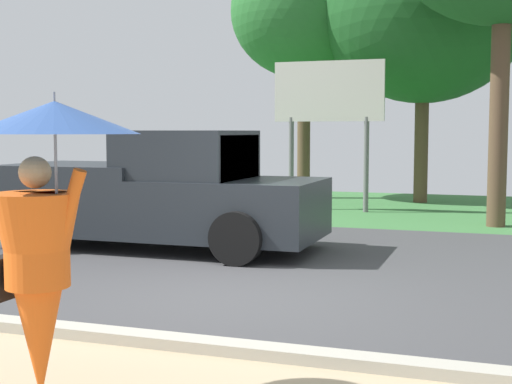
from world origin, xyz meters
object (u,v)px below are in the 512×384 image
at_px(tree_right_far, 424,8).
at_px(monk_pedestrian, 43,235).
at_px(pickup_truck, 161,194).
at_px(roadside_billboard, 329,102).
at_px(tree_center_back, 304,12).

bearing_deg(tree_right_far, monk_pedestrian, -93.97).
relative_size(pickup_truck, roadside_billboard, 1.49).
xyz_separation_m(monk_pedestrian, tree_center_back, (-2.21, 15.07, 3.98)).
xyz_separation_m(pickup_truck, roadside_billboard, (1.33, 6.06, 1.68)).
height_order(monk_pedestrian, roadside_billboard, roadside_billboard).
distance_m(pickup_truck, tree_right_far, 10.23).
distance_m(monk_pedestrian, tree_right_far, 15.40).
xyz_separation_m(roadside_billboard, tree_center_back, (-1.38, 2.91, 2.59)).
distance_m(monk_pedestrian, tree_center_back, 15.74).
bearing_deg(roadside_billboard, tree_right_far, 55.50).
bearing_deg(pickup_truck, roadside_billboard, 84.65).
bearing_deg(tree_right_far, tree_center_back, 176.47).
distance_m(tree_center_back, tree_right_far, 3.25).
height_order(pickup_truck, roadside_billboard, roadside_billboard).
bearing_deg(pickup_truck, tree_right_far, 77.00).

